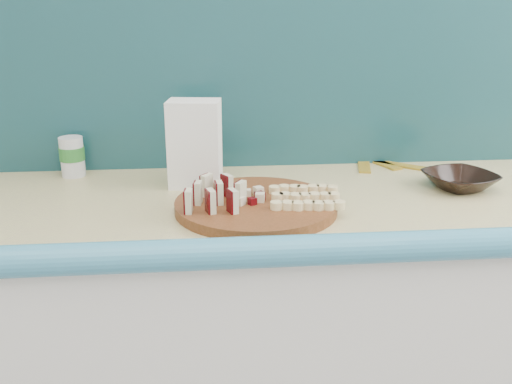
{
  "coord_description": "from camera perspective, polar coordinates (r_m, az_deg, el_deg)",
  "views": [
    {
      "loc": [
        -0.04,
        0.24,
        1.35
      ],
      "look_at": [
        0.07,
        1.42,
        0.95
      ],
      "focal_mm": 40.0,
      "sensor_mm": 36.0,
      "label": 1
    }
  ],
  "objects": [
    {
      "name": "kitchen_counter",
      "position": [
        1.55,
        0.84,
        -16.68
      ],
      "size": [
        2.2,
        0.63,
        0.91
      ],
      "color": "white",
      "rests_on": "ground"
    },
    {
      "name": "backsplash",
      "position": [
        1.56,
        -0.17,
        11.58
      ],
      "size": [
        2.2,
        0.02,
        0.5
      ],
      "primitive_type": "cube",
      "color": "teal",
      "rests_on": "kitchen_counter"
    },
    {
      "name": "cutting_board",
      "position": [
        1.26,
        0.0,
        -1.35
      ],
      "size": [
        0.38,
        0.38,
        0.02
      ],
      "primitive_type": "cylinder",
      "rotation": [
        0.0,
        0.0,
        -0.07
      ],
      "color": "#4A280F",
      "rests_on": "kitchen_counter"
    },
    {
      "name": "apple_wedges",
      "position": [
        1.23,
        -4.11,
        -0.18
      ],
      "size": [
        0.13,
        0.14,
        0.05
      ],
      "color": "beige",
      "rests_on": "cutting_board"
    },
    {
      "name": "apple_chunks",
      "position": [
        1.25,
        -1.02,
        -0.49
      ],
      "size": [
        0.06,
        0.06,
        0.02
      ],
      "color": "beige",
      "rests_on": "cutting_board"
    },
    {
      "name": "banana_slices",
      "position": [
        1.26,
        4.98,
        -0.48
      ],
      "size": [
        0.16,
        0.14,
        0.02
      ],
      "color": "beige",
      "rests_on": "cutting_board"
    },
    {
      "name": "brown_bowl",
      "position": [
        1.49,
        19.71,
        1.07
      ],
      "size": [
        0.21,
        0.21,
        0.04
      ],
      "primitive_type": "imported",
      "rotation": [
        0.0,
        0.0,
        0.32
      ],
      "color": "black",
      "rests_on": "kitchen_counter"
    },
    {
      "name": "flour_bag",
      "position": [
        1.41,
        -6.13,
        4.81
      ],
      "size": [
        0.14,
        0.11,
        0.21
      ],
      "primitive_type": "cube",
      "rotation": [
        0.0,
        0.0,
        -0.14
      ],
      "color": "white",
      "rests_on": "kitchen_counter"
    },
    {
      "name": "canister",
      "position": [
        1.57,
        -17.91,
        3.46
      ],
      "size": [
        0.06,
        0.06,
        0.11
      ],
      "rotation": [
        0.0,
        0.0,
        -0.0
      ],
      "color": "silver",
      "rests_on": "kitchen_counter"
    },
    {
      "name": "banana_peel",
      "position": [
        1.65,
        12.46,
        2.71
      ],
      "size": [
        0.2,
        0.17,
        0.01
      ],
      "rotation": [
        0.0,
        0.0,
        0.2
      ],
      "color": "gold",
      "rests_on": "kitchen_counter"
    }
  ]
}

